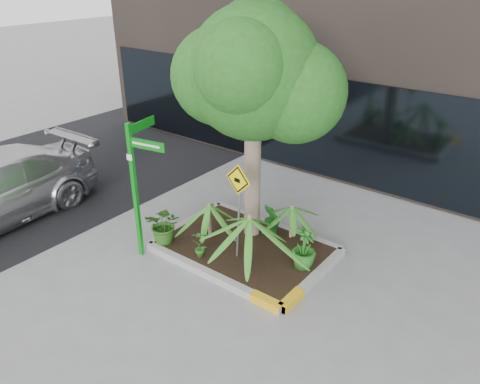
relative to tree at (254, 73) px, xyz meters
The scene contains 13 objects.
ground 3.55m from the tree, 90.70° to the right, with size 80.00×80.00×0.00m, color gray.
asphalt_road 7.41m from the tree, behind, with size 7.00×80.00×0.01m, color black.
planter 3.40m from the tree, 67.96° to the right, with size 3.35×2.36×0.15m.
tree is the anchor object (origin of this frame).
palm_front 2.60m from the tree, 56.35° to the right, with size 1.26×1.26×1.40m.
palm_left 2.71m from the tree, 129.96° to the right, with size 0.89×0.89×0.99m.
palm_back 2.74m from the tree, 23.54° to the left, with size 0.82×0.82×0.91m.
shrub_a 3.41m from the tree, 130.25° to the right, with size 0.71×0.71×0.79m, color #295919.
shrub_b 3.29m from the tree, 16.28° to the right, with size 0.45×0.45×0.81m, color #256D20.
shrub_c 3.30m from the tree, 99.85° to the right, with size 0.31×0.31×0.59m, color #2C641F.
shrub_d 2.97m from the tree, 22.26° to the left, with size 0.40×0.40×0.73m, color #1E671E.
street_sign_post 2.84m from the tree, 127.10° to the right, with size 0.88×0.79×2.71m.
cattle_sign 2.22m from the tree, 70.46° to the right, with size 0.58×0.15×1.89m.
Camera 1 is at (4.96, -6.04, 5.21)m, focal length 35.00 mm.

